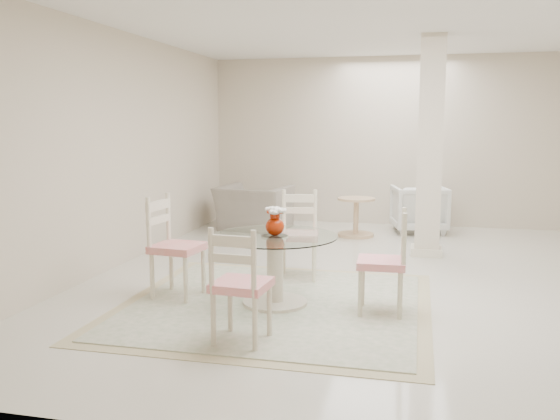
% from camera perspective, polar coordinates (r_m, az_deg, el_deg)
% --- Properties ---
extents(ground, '(7.00, 7.00, 0.00)m').
position_cam_1_polar(ground, '(6.47, 9.52, -6.49)').
color(ground, beige).
rests_on(ground, ground).
extents(room_shell, '(6.02, 7.02, 2.71)m').
position_cam_1_polar(room_shell, '(6.26, 9.94, 10.17)').
color(room_shell, beige).
rests_on(room_shell, ground).
extents(column, '(0.30, 0.30, 2.70)m').
position_cam_1_polar(column, '(7.55, 14.24, 5.87)').
color(column, beige).
rests_on(column, ground).
extents(area_rug, '(2.77, 2.77, 0.02)m').
position_cam_1_polar(area_rug, '(5.47, -0.49, -9.07)').
color(area_rug, tan).
rests_on(area_rug, ground).
extents(dining_table, '(1.12, 1.12, 0.65)m').
position_cam_1_polar(dining_table, '(5.38, -0.49, -5.79)').
color(dining_table, beige).
rests_on(dining_table, ground).
extents(red_vase, '(0.20, 0.19, 0.26)m').
position_cam_1_polar(red_vase, '(5.28, -0.47, -1.04)').
color(red_vase, '#A82105').
rests_on(red_vase, dining_table).
extents(dining_chair_east, '(0.42, 0.42, 1.01)m').
position_cam_1_polar(dining_chair_east, '(5.17, 10.47, -4.22)').
color(dining_chair_east, beige).
rests_on(dining_chair_east, ground).
extents(dining_chair_north, '(0.47, 0.47, 1.03)m').
position_cam_1_polar(dining_chair_north, '(6.30, 1.82, -1.72)').
color(dining_chair_north, '#F3EBC8').
rests_on(dining_chair_north, ground).
extents(dining_chair_west, '(0.48, 0.48, 1.07)m').
position_cam_1_polar(dining_chair_west, '(5.68, -10.46, -2.74)').
color(dining_chair_west, '#F1E4C6').
rests_on(dining_chair_west, ground).
extents(dining_chair_south, '(0.43, 0.43, 1.00)m').
position_cam_1_polar(dining_chair_south, '(4.39, -4.02, -6.46)').
color(dining_chair_south, beige).
rests_on(dining_chair_south, ground).
extents(recliner_taupe, '(1.16, 1.04, 0.68)m').
position_cam_1_polar(recliner_taupe, '(9.19, -2.51, 0.21)').
color(recliner_taupe, gray).
rests_on(recliner_taupe, ground).
extents(armchair_white, '(0.91, 0.93, 0.71)m').
position_cam_1_polar(armchair_white, '(9.23, 13.22, 0.12)').
color(armchair_white, white).
rests_on(armchair_white, ground).
extents(side_table, '(0.55, 0.55, 0.57)m').
position_cam_1_polar(side_table, '(8.72, 7.33, -0.82)').
color(side_table, '#D6AA84').
rests_on(side_table, ground).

